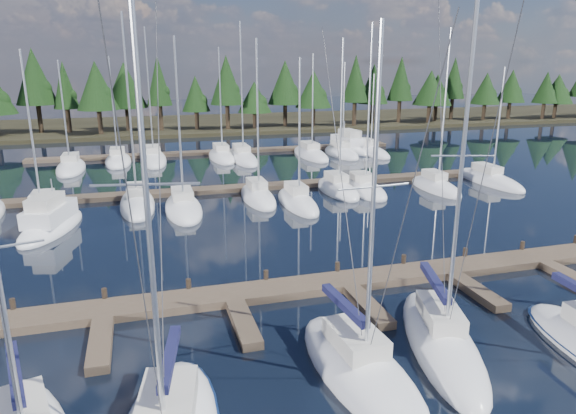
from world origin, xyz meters
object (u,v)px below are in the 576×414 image
object	(u,v)px
main_dock	(349,286)
motor_yacht_left	(51,223)
front_sailboat_3	(441,341)
front_sailboat_2	(359,368)
motor_yacht_right	(348,147)

from	to	relation	value
main_dock	motor_yacht_left	world-z (taller)	motor_yacht_left
front_sailboat_3	motor_yacht_left	bearing A→B (deg)	130.03
front_sailboat_2	motor_yacht_right	size ratio (longest dim) A/B	1.39
front_sailboat_3	motor_yacht_left	world-z (taller)	front_sailboat_3
main_dock	front_sailboat_3	size ratio (longest dim) A/B	2.99
main_dock	motor_yacht_right	xyz separation A→B (m)	(16.41, 39.79, 0.31)
main_dock	front_sailboat_2	xyz separation A→B (m)	(-2.52, -7.03, 0.08)
main_dock	front_sailboat_2	distance (m)	7.47
motor_yacht_left	motor_yacht_right	size ratio (longest dim) A/B	0.92
main_dock	motor_yacht_left	bearing A→B (deg)	137.36
front_sailboat_2	front_sailboat_3	xyz separation A→B (m)	(4.03, 0.85, 0.01)
front_sailboat_2	front_sailboat_3	distance (m)	4.12
motor_yacht_right	main_dock	bearing A→B (deg)	-112.41
main_dock	front_sailboat_3	world-z (taller)	front_sailboat_3
front_sailboat_3	motor_yacht_right	xyz separation A→B (m)	(14.90, 45.97, 0.21)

